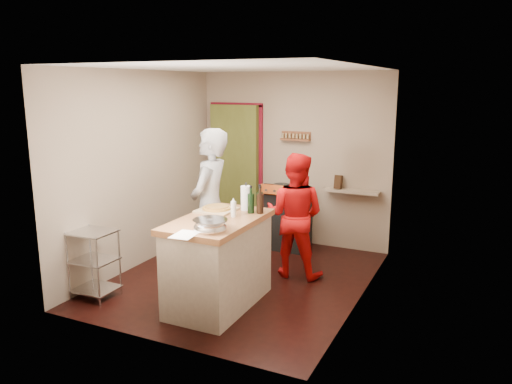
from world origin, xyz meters
TOP-DOWN VIEW (x-y plane):
  - floor at (0.00, 0.00)m, footprint 3.50×3.50m
  - back_wall at (-0.64, 1.78)m, footprint 3.00×0.44m
  - left_wall at (-1.50, 0.00)m, footprint 0.04×3.50m
  - right_wall at (1.50, 0.00)m, footprint 0.04×3.50m
  - ceiling at (0.00, 0.00)m, footprint 3.00×3.50m
  - stove at (0.05, 1.42)m, footprint 0.60×0.63m
  - wire_shelving at (-1.28, -1.20)m, footprint 0.48×0.40m
  - island at (0.12, -0.78)m, footprint 0.78×1.48m
  - person_stripe at (-0.31, -0.21)m, footprint 0.55×0.75m
  - person_red at (0.55, 0.43)m, footprint 0.79×0.63m

SIDE VIEW (x-z plane):
  - floor at x=0.00m, z-range 0.00..0.00m
  - wire_shelving at x=-1.28m, z-range 0.04..0.84m
  - stove at x=0.05m, z-range -0.05..0.95m
  - island at x=0.12m, z-range -0.13..1.17m
  - person_red at x=0.55m, z-range 0.00..1.58m
  - person_stripe at x=-0.31m, z-range 0.00..1.91m
  - back_wall at x=-0.64m, z-range -0.17..2.43m
  - left_wall at x=-1.50m, z-range 0.00..2.60m
  - right_wall at x=1.50m, z-range 0.00..2.60m
  - ceiling at x=0.00m, z-range 2.60..2.62m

